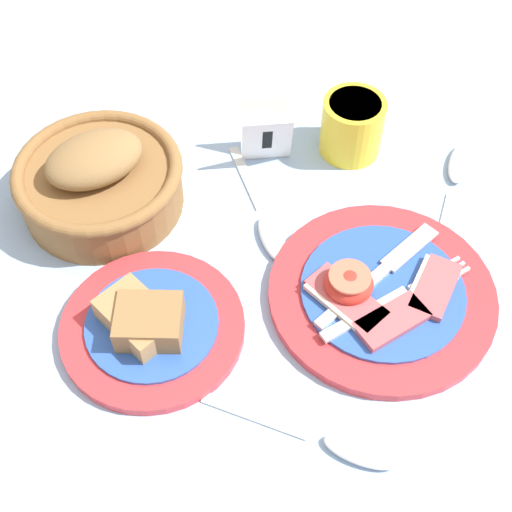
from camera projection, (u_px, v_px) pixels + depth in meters
The scene contains 9 objects.
ground_plane at pixel (301, 336), 0.73m from camera, with size 3.00×3.00×0.00m, color #93B2DB.
breakfast_plate at pixel (380, 294), 0.75m from camera, with size 0.24×0.24×0.04m.
bread_plate at pixel (150, 325), 0.73m from camera, with size 0.19×0.19×0.05m.
sugar_cup at pixel (352, 125), 0.87m from camera, with size 0.08×0.08×0.07m.
bread_basket at pixel (99, 180), 0.81m from camera, with size 0.19×0.19×0.09m.
number_card at pixel (266, 134), 0.86m from camera, with size 0.07×0.05×0.07m.
teaspoon_by_saucer at pixel (268, 221), 0.82m from camera, with size 0.04×0.19×0.01m.
teaspoon_near_cup at pixel (456, 179), 0.86m from camera, with size 0.12×0.17×0.01m.
teaspoon_stray at pixel (332, 442), 0.66m from camera, with size 0.17×0.12×0.01m.
Camera 1 is at (-0.13, -0.36, 0.64)m, focal length 50.00 mm.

